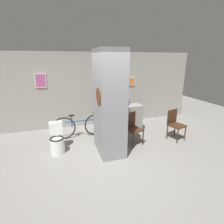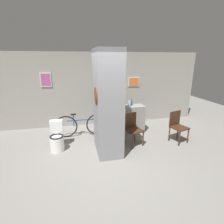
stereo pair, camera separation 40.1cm
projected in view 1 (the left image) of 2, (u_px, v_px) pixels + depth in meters
The scene contains 10 objects.
ground_plane at pixel (112, 161), 4.22m from camera, with size 14.00×14.00×0.00m, color gray.
wall_back at pixel (90, 90), 6.24m from camera, with size 8.00×0.09×2.60m.
pillar_center at pixel (109, 104), 4.33m from camera, with size 0.64×1.02×2.60m.
counter_shelf at pixel (122, 119), 5.81m from camera, with size 1.28×0.44×0.90m.
toilet at pixel (57, 140), 4.56m from camera, with size 0.37×0.53×0.78m.
chair_near_pillar at pixel (132, 127), 4.98m from camera, with size 0.54×0.54×0.90m.
chair_by_doorway at pixel (175, 123), 5.27m from camera, with size 0.52×0.52×0.90m.
bicycle at pixel (80, 126), 5.43m from camera, with size 1.68×0.42×0.76m.
bottle_tall at pixel (127, 103), 5.65m from camera, with size 0.08×0.08×0.27m.
bottle_short at pixel (129, 103), 5.79m from camera, with size 0.06×0.06×0.20m.
Camera 1 is at (-1.12, -3.52, 2.37)m, focal length 28.00 mm.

